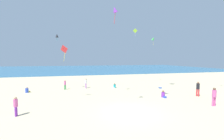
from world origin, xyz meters
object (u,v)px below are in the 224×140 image
Objects in this scene: person_3 at (65,84)px; kite_purple at (115,10)px; person_2 at (16,105)px; person_6 at (27,90)px; kite_black at (57,36)px; person_0 at (214,95)px; kite_lime at (135,31)px; person_7 at (198,88)px; person_5 at (86,82)px; person_1 at (114,86)px; person_4 at (163,95)px; cooler_box at (160,87)px; kite_green at (153,39)px; kite_red at (64,50)px.

person_3 is 13.02m from kite_purple.
person_6 is at bearing 102.25° from person_2.
person_2 is at bearing -103.64° from kite_black.
person_0 is at bearing -5.62° from person_2.
kite_lime reaches higher than person_2.
kite_lime is at bearing 112.45° from person_3.
person_5 is at bearing -72.59° from person_7.
kite_purple is (-2.26, -8.90, 8.10)m from person_1.
person_4 is (4.04, -6.50, 0.04)m from person_1.
person_1 is at bearing 69.53° from person_3.
person_1 is 0.82× the size of kite_black.
person_5 is at bearing -66.20° from person_6.
kite_lime reaches higher than person_0.
kite_black reaches higher than person_0.
person_3 is 1.61× the size of kite_black.
kite_purple is at bearing -141.37° from cooler_box.
kite_purple is at bearing -56.12° from kite_black.
kite_purple is 10.16m from kite_black.
person_3 is 0.93× the size of kite_purple.
person_0 is 1.17× the size of kite_purple.
person_3 is 0.90× the size of kite_green.
person_5 is 7.67m from person_6.
person_2 reaches higher than person_4.
person_3 is at bearing 117.36° from kite_purple.
person_5 is 14.65m from person_7.
cooler_box is 9.90m from kite_green.
person_0 is 2.01× the size of kite_black.
person_2 reaches higher than person_6.
person_0 is 15.59m from person_5.
person_6 is at bearing -105.77° from person_0.
kite_purple reaches higher than person_7.
person_0 is 11.75m from kite_purple.
kite_green is at bearing 30.66° from kite_red.
kite_purple is (-10.47, -1.90, 7.37)m from person_7.
person_2 is at bearing -33.11° from person_3.
person_5 is 0.76× the size of kite_lime.
kite_red is (-4.37, 3.70, -3.08)m from kite_purple.
kite_black reaches higher than person_4.
person_2 is 0.87× the size of person_7.
person_1 is 9.81m from kite_red.
person_3 is at bearing -23.08° from person_1.
person_4 is at bearing -96.14° from person_6.
cooler_box is at bearing -108.06° from kite_green.
kite_red is (-2.45, -6.01, 4.43)m from person_5.
person_7 reaches higher than person_2.
person_2 is 1.09× the size of person_3.
person_5 is at bearing 19.47° from kite_black.
kite_purple is (-6.30, -2.40, 8.07)m from person_4.
person_6 is 0.51× the size of kite_green.
kite_green is (16.27, 4.19, 0.74)m from kite_black.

